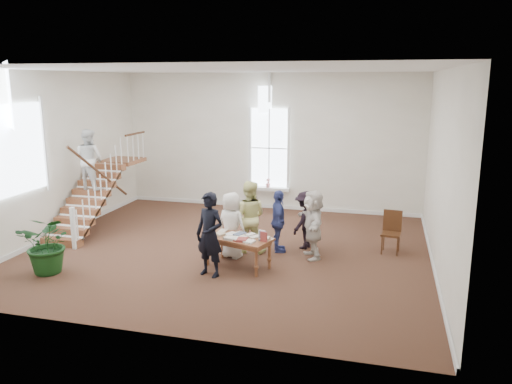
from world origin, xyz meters
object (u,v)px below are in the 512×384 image
(woman_cluster_c, at_px, (313,224))
(side_chair, at_px, (392,229))
(elderly_woman, at_px, (231,225))
(woman_cluster_b, at_px, (305,220))
(library_table, at_px, (239,240))
(police_officer, at_px, (210,235))
(person_yellow, at_px, (249,217))
(floor_plant, at_px, (49,244))
(woman_cluster_a, at_px, (278,221))

(woman_cluster_c, xyz_separation_m, side_chair, (1.86, 0.90, -0.24))
(elderly_woman, xyz_separation_m, side_chair, (3.78, 1.38, -0.21))
(woman_cluster_b, xyz_separation_m, side_chair, (2.16, 0.25, -0.15))
(library_table, bearing_deg, woman_cluster_c, 52.53)
(police_officer, relative_size, elderly_woman, 1.16)
(person_yellow, height_order, floor_plant, person_yellow)
(library_table, relative_size, police_officer, 0.90)
(library_table, bearing_deg, elderly_woman, 138.25)
(person_yellow, height_order, woman_cluster_a, person_yellow)
(woman_cluster_b, height_order, side_chair, woman_cluster_b)
(library_table, xyz_separation_m, floor_plant, (-4.00, -1.41, 0.03))
(floor_plant, bearing_deg, person_yellow, 32.63)
(woman_cluster_a, bearing_deg, person_yellow, 88.30)
(elderly_woman, distance_m, woman_cluster_c, 1.98)
(police_officer, height_order, person_yellow, police_officer)
(police_officer, relative_size, woman_cluster_c, 1.12)
(library_table, height_order, woman_cluster_b, woman_cluster_b)
(elderly_woman, distance_m, woman_cluster_b, 1.98)
(elderly_woman, distance_m, woman_cluster_a, 1.23)
(person_yellow, bearing_deg, woman_cluster_c, 174.77)
(police_officer, relative_size, side_chair, 1.77)
(person_yellow, bearing_deg, floor_plant, 27.86)
(police_officer, height_order, side_chair, police_officer)
(person_yellow, xyz_separation_m, woman_cluster_b, (1.32, 0.64, -0.16))
(woman_cluster_a, relative_size, side_chair, 1.49)
(elderly_woman, xyz_separation_m, woman_cluster_a, (1.02, 0.69, -0.02))
(woman_cluster_b, bearing_deg, police_officer, -16.55)
(police_officer, bearing_deg, woman_cluster_b, 71.76)
(person_yellow, distance_m, side_chair, 3.60)
(woman_cluster_a, relative_size, woman_cluster_b, 1.06)
(elderly_woman, height_order, woman_cluster_b, elderly_woman)
(library_table, xyz_separation_m, police_officer, (-0.46, -0.64, 0.30))
(person_yellow, bearing_deg, police_officer, 72.36)
(police_officer, xyz_separation_m, woman_cluster_a, (1.12, 1.94, -0.15))
(side_chair, bearing_deg, elderly_woman, -153.31)
(library_table, distance_m, floor_plant, 4.24)
(police_officer, distance_m, woman_cluster_b, 2.95)
(woman_cluster_b, relative_size, floor_plant, 1.10)
(police_officer, xyz_separation_m, elderly_woman, (0.10, 1.25, -0.13))
(elderly_woman, height_order, woman_cluster_c, woman_cluster_c)
(person_yellow, relative_size, side_chair, 1.71)
(woman_cluster_a, distance_m, woman_cluster_b, 0.75)
(elderly_woman, distance_m, person_yellow, 0.59)
(person_yellow, distance_m, woman_cluster_b, 1.47)
(police_officer, relative_size, woman_cluster_a, 1.19)
(person_yellow, relative_size, woman_cluster_c, 1.08)
(woman_cluster_c, bearing_deg, floor_plant, -85.69)
(library_table, height_order, person_yellow, person_yellow)
(woman_cluster_c, bearing_deg, woman_cluster_a, -122.51)
(person_yellow, xyz_separation_m, side_chair, (3.48, 0.88, -0.31))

